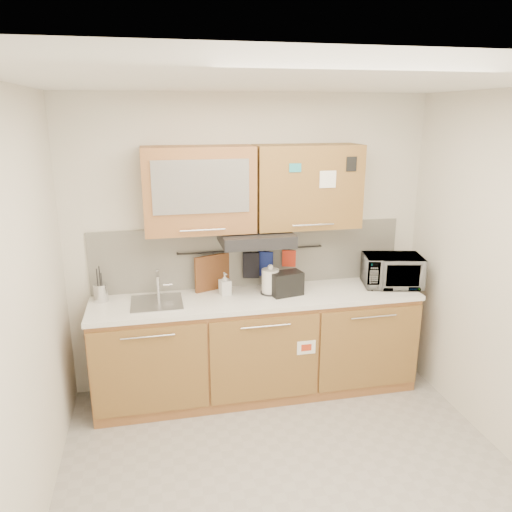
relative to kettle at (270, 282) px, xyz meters
name	(u,v)px	position (x,y,z in m)	size (l,w,h in m)	color
floor	(294,482)	(-0.13, -1.23, -1.02)	(3.20, 3.20, 0.00)	#9E9993
ceiling	(304,81)	(-0.13, -1.23, 1.58)	(3.20, 3.20, 0.00)	white
wall_back	(250,244)	(-0.13, 0.27, 0.28)	(3.20, 3.20, 0.00)	silver
wall_left	(19,328)	(-1.73, -1.23, 0.28)	(3.00, 3.00, 0.00)	silver
base_cabinet	(257,350)	(-0.13, -0.04, -0.62)	(2.80, 0.64, 0.88)	#A4683A
countertop	(257,298)	(-0.13, -0.04, -0.12)	(2.82, 0.62, 0.04)	white
backsplash	(250,255)	(-0.13, 0.26, 0.18)	(2.80, 0.02, 0.56)	silver
upper_cabinets	(254,188)	(-0.13, 0.09, 0.81)	(1.82, 0.37, 0.70)	#A4683A
range_hood	(256,238)	(-0.13, 0.02, 0.40)	(0.60, 0.46, 0.10)	black
sink	(157,302)	(-0.97, -0.02, -0.10)	(0.42, 0.40, 0.26)	silver
utensil_rail	(251,250)	(-0.13, 0.22, 0.24)	(0.02, 0.02, 1.30)	black
utensil_crock	(101,292)	(-1.43, 0.11, -0.03)	(0.12, 0.12, 0.30)	silver
kettle	(270,282)	(0.00, 0.00, 0.00)	(0.20, 0.19, 0.26)	white
toaster	(286,283)	(0.13, -0.06, 0.00)	(0.29, 0.21, 0.20)	black
microwave	(392,271)	(1.12, -0.03, 0.04)	(0.51, 0.34, 0.28)	#999999
soap_bottle	(225,284)	(-0.39, 0.05, -0.01)	(0.09, 0.09, 0.20)	#999999
cutting_board	(214,279)	(-0.47, 0.20, -0.01)	(0.37, 0.03, 0.45)	brown
oven_mitt	(265,264)	(0.00, 0.20, 0.10)	(0.14, 0.03, 0.23)	navy
dark_pouch	(251,265)	(-0.13, 0.20, 0.10)	(0.15, 0.04, 0.23)	black
pot_holder	(289,258)	(0.22, 0.20, 0.14)	(0.12, 0.02, 0.15)	red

